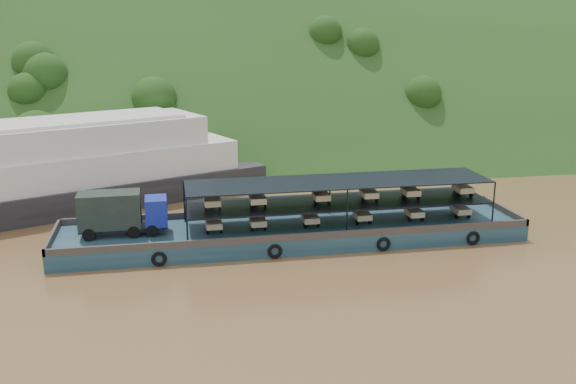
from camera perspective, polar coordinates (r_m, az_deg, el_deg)
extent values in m
plane|color=brown|center=(48.93, 2.97, -4.40)|extent=(160.00, 160.00, 0.00)
cube|color=#1E3915|center=(83.16, -2.95, 3.70)|extent=(140.00, 39.60, 39.60)
cube|color=#132D42|center=(48.83, 0.45, -3.68)|extent=(35.00, 7.00, 1.20)
cube|color=#592D19|center=(51.75, -0.29, -1.60)|extent=(35.00, 0.20, 0.50)
cube|color=#592D19|center=(45.41, 1.29, -4.01)|extent=(35.00, 0.20, 0.50)
cube|color=#592D19|center=(54.57, 18.67, -1.54)|extent=(0.20, 7.00, 0.50)
cube|color=#592D19|center=(48.42, -20.23, -3.74)|extent=(0.20, 7.00, 0.50)
torus|color=black|center=(44.66, -11.39, -5.87)|extent=(1.06, 0.26, 1.06)
torus|color=black|center=(45.21, -1.16, -5.30)|extent=(1.06, 0.26, 1.06)
torus|color=black|center=(47.14, 8.50, -4.61)|extent=(1.06, 0.26, 1.06)
torus|color=black|center=(49.82, 16.14, -3.97)|extent=(1.06, 0.26, 1.06)
cylinder|color=black|center=(47.36, -17.28, -3.63)|extent=(0.91, 0.33, 0.91)
cylinder|color=black|center=(49.17, -17.08, -2.94)|extent=(0.91, 0.33, 0.91)
cylinder|color=black|center=(47.12, -13.55, -3.46)|extent=(0.91, 0.33, 0.91)
cylinder|color=black|center=(48.93, -13.48, -2.77)|extent=(0.91, 0.33, 0.91)
cylinder|color=black|center=(47.07, -12.00, -3.38)|extent=(0.91, 0.33, 0.91)
cylinder|color=black|center=(48.89, -11.99, -2.69)|extent=(0.91, 0.33, 0.91)
cube|color=black|center=(48.02, -14.39, -2.99)|extent=(6.20, 2.06, 0.18)
cube|color=navy|center=(47.63, -11.63, -1.66)|extent=(1.56, 2.19, 2.00)
cube|color=black|center=(47.53, -10.73, -1.19)|extent=(0.07, 1.82, 0.82)
cube|color=black|center=(47.71, -15.58, -1.54)|extent=(4.38, 2.22, 2.54)
cube|color=black|center=(48.94, 4.47, -0.91)|extent=(23.00, 5.00, 0.12)
cube|color=black|center=(48.52, 4.51, 0.95)|extent=(23.00, 5.00, 0.08)
cylinder|color=black|center=(44.91, -8.98, -2.53)|extent=(0.12, 0.12, 3.30)
cylinder|color=black|center=(49.70, -9.20, -0.82)|extent=(0.12, 0.12, 3.30)
cylinder|color=black|center=(46.63, 5.28, -1.75)|extent=(0.12, 0.12, 3.30)
cylinder|color=black|center=(51.27, 3.74, -0.17)|extent=(0.12, 0.12, 3.30)
cylinder|color=black|center=(50.96, 17.81, -0.97)|extent=(0.12, 0.12, 3.30)
cylinder|color=black|center=(55.23, 15.37, 0.42)|extent=(0.12, 0.12, 3.30)
cylinder|color=black|center=(48.80, -6.73, -2.73)|extent=(0.12, 0.52, 0.52)
cylinder|color=black|center=(47.06, -7.17, -3.42)|extent=(0.14, 0.52, 0.52)
cylinder|color=black|center=(47.12, -5.96, -3.36)|extent=(0.14, 0.52, 0.52)
cube|color=beige|center=(47.32, -6.61, -2.87)|extent=(1.15, 1.50, 0.44)
cube|color=red|center=(48.36, -6.72, -2.25)|extent=(0.55, 0.80, 0.80)
cube|color=red|center=(48.02, -6.72, -1.75)|extent=(0.50, 0.10, 0.10)
cylinder|color=black|center=(49.11, -2.94, -2.53)|extent=(0.12, 0.52, 0.52)
cylinder|color=black|center=(47.35, -3.24, -3.21)|extent=(0.14, 0.52, 0.52)
cylinder|color=black|center=(47.49, -2.04, -3.14)|extent=(0.14, 0.52, 0.52)
cube|color=beige|center=(47.64, -2.70, -2.66)|extent=(1.15, 1.50, 0.44)
cube|color=red|center=(48.67, -2.90, -2.05)|extent=(0.55, 0.80, 0.80)
cube|color=red|center=(48.34, -2.87, -1.55)|extent=(0.50, 0.10, 0.10)
cylinder|color=black|center=(49.79, 1.64, -2.27)|extent=(0.12, 0.52, 0.52)
cylinder|color=black|center=(48.01, 1.52, -2.93)|extent=(0.14, 0.52, 0.52)
cylinder|color=black|center=(48.23, 2.68, -2.86)|extent=(0.14, 0.52, 0.52)
cube|color=#CBB98F|center=(48.34, 2.01, -2.39)|extent=(1.15, 1.50, 0.44)
cube|color=#B5190C|center=(49.36, 1.72, -1.80)|extent=(0.55, 0.80, 0.80)
cube|color=#B5190C|center=(49.03, 1.77, -1.30)|extent=(0.50, 0.10, 0.10)
cylinder|color=black|center=(50.80, 6.13, -2.00)|extent=(0.12, 0.52, 0.52)
cylinder|color=black|center=(49.01, 6.18, -2.64)|extent=(0.14, 0.52, 0.52)
cylinder|color=black|center=(49.31, 7.29, -2.56)|extent=(0.14, 0.52, 0.52)
cube|color=beige|center=(49.38, 6.63, -2.10)|extent=(1.15, 1.50, 0.44)
cube|color=red|center=(50.37, 6.25, -1.53)|extent=(0.55, 0.80, 0.80)
cube|color=red|center=(50.05, 6.33, -1.05)|extent=(0.50, 0.10, 0.10)
cylinder|color=black|center=(52.15, 10.57, -1.72)|extent=(0.12, 0.52, 0.52)
cylinder|color=black|center=(50.38, 10.78, -2.33)|extent=(0.14, 0.52, 0.52)
cylinder|color=black|center=(50.74, 11.83, -2.26)|extent=(0.14, 0.52, 0.52)
cube|color=beige|center=(50.77, 11.18, -1.81)|extent=(1.15, 1.50, 0.44)
cube|color=#B50C1F|center=(51.74, 10.72, -1.27)|extent=(0.55, 0.80, 0.80)
cube|color=#B50C1F|center=(51.43, 10.82, -0.79)|extent=(0.50, 0.10, 0.10)
cylinder|color=black|center=(53.66, 14.43, -1.47)|extent=(0.12, 0.52, 0.52)
cylinder|color=black|center=(51.90, 14.76, -2.05)|extent=(0.14, 0.52, 0.52)
cylinder|color=black|center=(52.33, 15.75, -1.98)|extent=(0.14, 0.52, 0.52)
cube|color=beige|center=(52.32, 15.12, -1.55)|extent=(1.15, 1.50, 0.44)
cube|color=red|center=(53.26, 14.60, -1.03)|extent=(0.55, 0.80, 0.80)
cube|color=red|center=(52.96, 14.73, -0.56)|extent=(0.50, 0.10, 0.10)
cylinder|color=black|center=(48.30, -6.86, -0.79)|extent=(0.12, 0.52, 0.52)
cylinder|color=black|center=(46.55, -7.31, -1.41)|extent=(0.14, 0.52, 0.52)
cylinder|color=black|center=(46.61, -6.09, -1.35)|extent=(0.14, 0.52, 0.52)
cube|color=#BCB185|center=(46.82, -6.75, -0.87)|extent=(1.15, 1.50, 0.44)
cube|color=#B4290C|center=(47.88, -6.86, -0.29)|extent=(0.55, 0.80, 0.80)
cube|color=#B4290C|center=(47.55, -6.86, 0.23)|extent=(0.50, 0.10, 0.10)
cylinder|color=black|center=(48.62, -2.97, -0.60)|extent=(0.12, 0.52, 0.52)
cylinder|color=black|center=(46.84, -3.26, -1.21)|extent=(0.14, 0.52, 0.52)
cylinder|color=black|center=(46.98, -2.06, -1.14)|extent=(0.14, 0.52, 0.52)
cube|color=beige|center=(47.15, -2.73, -0.66)|extent=(1.15, 1.50, 0.44)
cube|color=navy|center=(48.20, -2.92, -0.10)|extent=(0.55, 0.80, 0.80)
cube|color=navy|center=(47.88, -2.90, 0.42)|extent=(0.50, 0.10, 0.10)
cylinder|color=black|center=(49.49, 2.57, -0.31)|extent=(0.12, 0.52, 0.52)
cylinder|color=black|center=(47.69, 2.49, -0.90)|extent=(0.14, 0.52, 0.52)
cylinder|color=black|center=(47.92, 3.65, -0.84)|extent=(0.14, 0.52, 0.52)
cube|color=#BCB285|center=(48.04, 2.97, -0.37)|extent=(1.15, 1.50, 0.44)
cube|color=red|center=(49.07, 2.66, 0.18)|extent=(0.55, 0.80, 0.80)
cube|color=red|center=(48.76, 2.72, 0.69)|extent=(0.50, 0.10, 0.10)
cylinder|color=black|center=(50.46, 6.70, -0.10)|extent=(0.12, 0.52, 0.52)
cylinder|color=black|center=(48.66, 6.77, -0.67)|extent=(0.14, 0.52, 0.52)
cylinder|color=black|center=(48.97, 7.88, -0.61)|extent=(0.14, 0.52, 0.52)
cube|color=beige|center=(49.04, 7.21, -0.15)|extent=(1.15, 1.50, 0.44)
cube|color=#BFBB87|center=(50.05, 6.82, 0.39)|extent=(0.55, 0.80, 0.80)
cube|color=#BFBB87|center=(49.75, 6.90, 0.89)|extent=(0.50, 0.10, 0.10)
cylinder|color=black|center=(51.55, 10.24, 0.08)|extent=(0.12, 0.52, 0.52)
cylinder|color=black|center=(49.75, 10.44, -0.47)|extent=(0.14, 0.52, 0.52)
cylinder|color=black|center=(50.12, 11.51, -0.41)|extent=(0.14, 0.52, 0.52)
cube|color=beige|center=(50.16, 10.85, 0.04)|extent=(1.15, 1.50, 0.44)
cube|color=red|center=(51.15, 10.39, 0.56)|extent=(0.55, 0.80, 0.80)
cube|color=red|center=(50.85, 10.50, 1.05)|extent=(0.50, 0.10, 0.10)
cylinder|color=black|center=(53.25, 14.62, 0.31)|extent=(0.12, 0.52, 0.52)
cylinder|color=black|center=(51.47, 14.96, -0.22)|extent=(0.14, 0.52, 0.52)
cylinder|color=black|center=(51.90, 15.95, -0.16)|extent=(0.14, 0.52, 0.52)
cube|color=beige|center=(51.90, 15.32, 0.27)|extent=(1.15, 1.50, 0.44)
cube|color=beige|center=(52.86, 14.79, 0.77)|extent=(0.55, 0.80, 0.80)
cube|color=beige|center=(52.57, 14.92, 1.25)|extent=(0.50, 0.10, 0.10)
cube|color=black|center=(61.08, -20.07, -0.23)|extent=(39.42, 24.20, 2.32)
cube|color=silver|center=(60.50, -20.28, 2.08)|extent=(33.70, 21.01, 2.71)
cube|color=silver|center=(60.02, -20.50, 4.51)|extent=(27.98, 17.83, 2.52)
cube|color=silver|center=(59.80, -20.63, 5.83)|extent=(24.04, 15.41, 0.29)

